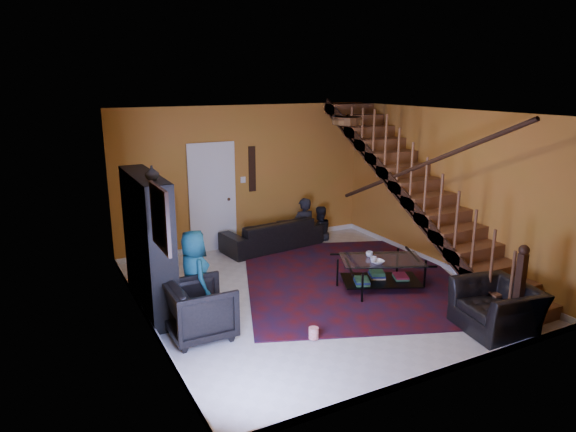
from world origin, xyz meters
The scene contains 21 objects.
floor centered at (0.00, 0.00, 0.00)m, with size 5.50×5.50×0.00m, color beige.
room centered at (-1.33, 1.33, 0.05)m, with size 5.50×5.50×5.50m.
staircase centered at (2.12, 0.00, 1.40)m, with size 0.95×5.02×3.18m.
bookshelf centered at (-2.40, 0.60, 0.96)m, with size 0.35×1.80×2.00m.
door centered at (-0.70, 2.73, 1.02)m, with size 0.82×0.05×2.05m, color silver.
framed_picture centered at (-2.57, -0.90, 1.75)m, with size 0.04×0.74×0.74m, color maroon.
wall_hanging centered at (0.15, 2.73, 1.55)m, with size 0.14×0.03×0.90m, color black.
ceiling_fixture centered at (0.00, -0.80, 2.74)m, with size 0.40×0.40×0.10m, color #3F2814.
rug centered at (0.81, 0.15, 0.01)m, with size 3.47×3.97×0.02m, color #400B0E.
sofa centered at (0.37, 2.30, 0.29)m, with size 2.01×0.78×0.59m, color black.
armchair_left centered at (-2.05, -0.59, 0.37)m, with size 0.80×0.82×0.74m, color black.
armchair_right centered at (1.50, -2.25, 0.32)m, with size 1.00×0.87×0.65m, color black.
person_adult_a centered at (1.12, 2.35, 0.24)m, with size 0.51×0.33×1.39m, color black.
person_adult_b centered at (1.50, 2.35, 0.13)m, with size 0.57×0.44×1.17m, color black.
person_child centered at (-1.95, -0.03, 0.64)m, with size 0.63×0.41×1.29m, color #18545C.
coffee_table centered at (1.04, -0.36, 0.28)m, with size 1.48×1.21×0.49m.
cup_a centered at (0.93, -0.17, 0.53)m, with size 0.11×0.11×0.09m, color #999999.
cup_b centered at (0.82, -0.42, 0.54)m, with size 0.10×0.10×0.09m, color #999999.
bowl centered at (0.86, -0.48, 0.51)m, with size 0.20×0.20×0.05m, color #999999.
vase centered at (-2.41, 0.10, 2.10)m, with size 0.18×0.18×0.19m, color #999999.
popcorn_bucket centered at (-0.80, -1.35, 0.09)m, with size 0.13×0.13×0.15m, color red.
Camera 1 is at (-3.87, -6.54, 3.26)m, focal length 32.00 mm.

